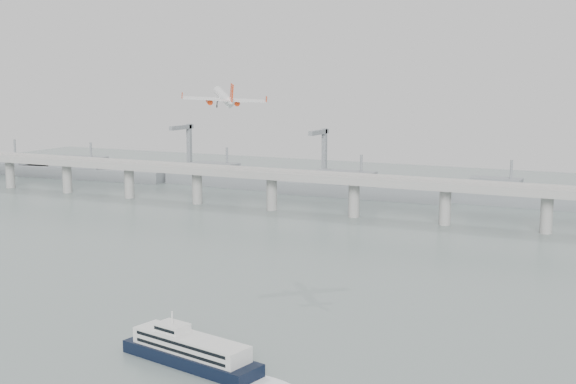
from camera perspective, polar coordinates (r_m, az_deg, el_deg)
The scene contains 5 objects.
ground at distance 232.53m, azimuth -5.99°, elevation -10.69°, with size 900.00×900.00×0.00m, color slate.
bridge at distance 407.89m, azimuth 8.71°, elevation 0.27°, with size 800.00×22.00×23.90m.
distant_fleet at distance 531.27m, azimuth -5.29°, elevation 1.06°, with size 453.00×60.90×40.00m.
ferry at distance 212.27m, azimuth -7.21°, elevation -11.61°, with size 70.39×22.93×13.39m.
airliner at distance 312.83m, azimuth -4.77°, elevation 7.01°, with size 29.83×32.07×10.34m.
Camera 1 is at (115.92, -186.14, 77.37)m, focal length 48.00 mm.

